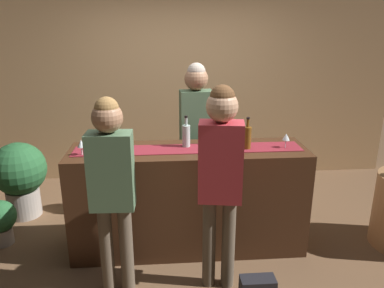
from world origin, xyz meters
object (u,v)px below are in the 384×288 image
Objects in this scene: wine_glass_near_customer at (102,142)px; wine_glass_mid_counter at (81,144)px; wine_bottle_amber at (247,137)px; wine_bottle_green at (225,134)px; potted_plant_small at (0,220)px; wine_bottle_clear at (186,135)px; potted_plant_tall at (20,175)px; wine_glass_far_end at (286,137)px; customer_sipping at (221,169)px; customer_browsing at (112,179)px; bartender at (196,125)px.

wine_glass_near_customer is 0.18m from wine_glass_mid_counter.
wine_glass_mid_counter is at bearing -177.42° from wine_bottle_amber.
potted_plant_small is at bearing 177.89° from wine_bottle_green.
wine_bottle_clear is 0.35× the size of potted_plant_tall.
wine_glass_near_customer is 1.69m from wine_glass_far_end.
wine_bottle_clear reaches higher than potted_plant_small.
wine_glass_near_customer is at bearing 159.21° from customer_sipping.
wine_bottle_green is 2.10× the size of wine_glass_mid_counter.
customer_browsing is (-0.98, -0.70, -0.13)m from wine_bottle_green.
bartender is at bearing 102.87° from customer_sipping.
wine_bottle_amber is 0.68m from customer_sipping.
wine_bottle_green is 2.10× the size of wine_glass_far_end.
wine_bottle_amber is 2.10× the size of wine_glass_far_end.
customer_sipping is (-0.70, -0.58, -0.06)m from wine_glass_far_end.
wine_glass_mid_counter is (-1.49, -0.07, -0.01)m from wine_bottle_amber.
bartender reaches higher than customer_browsing.
wine_glass_far_end reaches higher than potted_plant_small.
potted_plant_small is at bearing -91.50° from potted_plant_tall.
potted_plant_small is (-2.00, -0.41, -0.82)m from bartender.
potted_plant_tall is at bearing 133.85° from customer_browsing.
wine_glass_near_customer is at bearing -179.47° from wine_glass_far_end.
wine_glass_mid_counter is at bearing -165.23° from wine_glass_near_customer.
customer_browsing is (-1.17, -0.58, -0.13)m from wine_bottle_amber.
customer_browsing is (-0.75, -1.19, -0.08)m from bartender.
potted_plant_small is (-2.78, 0.21, -0.86)m from wine_glass_far_end.
wine_bottle_clear is at bearing -3.19° from potted_plant_small.
customer_browsing is at bearing -57.97° from wine_glass_mid_counter.
wine_glass_near_customer is 1.14m from customer_sipping.
potted_plant_tall is at bearing 142.57° from wine_glass_near_customer.
wine_bottle_amber is 2.10× the size of wine_glass_near_customer.
potted_plant_tall is at bearing 163.68° from wine_glass_far_end.
customer_sipping is at bearing -20.67° from potted_plant_small.
wine_glass_far_end is at bearing -16.32° from potted_plant_tall.
customer_browsing is (0.32, -0.51, -0.12)m from wine_glass_mid_counter.
wine_bottle_clear reaches higher than wine_glass_mid_counter.
customer_browsing is (0.15, -0.55, -0.12)m from wine_glass_near_customer.
bartender is 2.00× the size of potted_plant_tall.
bartender reaches higher than wine_glass_mid_counter.
wine_bottle_clear and wine_bottle_amber have the same top height.
customer_sipping is (0.09, -1.19, -0.03)m from bartender.
bartender is at bearing 11.54° from potted_plant_small.
wine_bottle_clear is at bearing 49.81° from customer_browsing.
wine_bottle_green is 0.72m from customer_sipping.
wine_bottle_clear is 0.37m from wine_bottle_green.
wine_bottle_green is 2.10× the size of wine_glass_near_customer.
wine_bottle_green is 2.40m from potted_plant_tall.
wine_glass_far_end is 0.16× the size of potted_plant_tall.
customer_browsing reaches higher than wine_bottle_amber.
customer_sipping is at bearing -24.00° from wine_glass_mid_counter.
wine_glass_far_end is (0.37, -0.01, -0.01)m from wine_bottle_amber.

